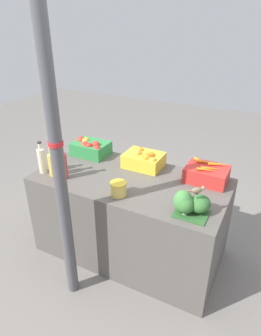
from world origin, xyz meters
The scene contains 12 objects.
ground_plane centered at (0.00, 0.00, 0.00)m, with size 10.00×10.00×0.00m, color slate.
market_table centered at (0.00, 0.00, 0.38)m, with size 1.57×0.79×0.75m, color #56514C.
support_pole centered at (-0.20, -0.60, 1.14)m, with size 0.09×0.09×2.27m.
apple_crate centered at (-0.56, 0.25, 0.82)m, with size 0.33×0.25×0.16m.
orange_crate centered at (0.00, 0.25, 0.82)m, with size 0.33×0.25×0.16m.
carrot_crate centered at (0.55, 0.25, 0.82)m, with size 0.33×0.25×0.15m.
broccoli_pile centered at (0.58, -0.23, 0.83)m, with size 0.24×0.21×0.17m.
juice_bottle_cloudy centered at (-0.71, -0.24, 0.87)m, with size 0.06×0.06×0.28m.
juice_bottle_golden centered at (-0.60, -0.24, 0.87)m, with size 0.07×0.07×0.28m.
juice_bottle_ruby centered at (-0.49, -0.24, 0.88)m, with size 0.07×0.07×0.30m.
pickle_jar centered at (0.03, -0.26, 0.81)m, with size 0.12×0.12×0.11m.
sparrow_bird centered at (0.61, -0.24, 0.95)m, with size 0.11×0.10×0.05m.
Camera 1 is at (0.97, -1.89, 1.96)m, focal length 32.00 mm.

